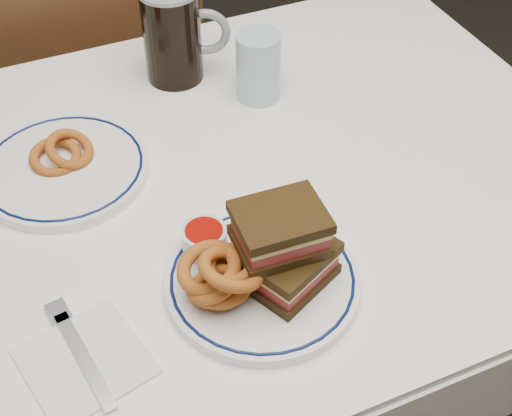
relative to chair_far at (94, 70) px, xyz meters
name	(u,v)px	position (x,y,z in m)	size (l,w,h in m)	color
dining_table	(201,231)	(0.02, -0.68, 0.11)	(1.27, 0.87, 0.75)	white
chair_far	(94,70)	(0.00, 0.00, 0.00)	(0.47, 0.47, 0.99)	#442E16
main_plate	(262,281)	(0.03, -0.90, 0.22)	(0.25, 0.25, 0.02)	white
reuben_sandwich	(285,247)	(0.05, -0.91, 0.28)	(0.13, 0.12, 0.11)	black
onion_rings_main	(222,277)	(-0.03, -0.91, 0.26)	(0.11, 0.11, 0.11)	brown
ketchup_ramekin	(204,238)	(-0.02, -0.82, 0.25)	(0.06, 0.06, 0.04)	silver
beer_mug	(174,33)	(0.08, -0.40, 0.30)	(0.15, 0.10, 0.17)	black
water_glass	(258,67)	(0.19, -0.51, 0.27)	(0.07, 0.07, 0.12)	#A3BFD3
far_plate	(64,169)	(-0.16, -0.58, 0.22)	(0.25, 0.25, 0.02)	white
onion_rings_far	(62,153)	(-0.16, -0.57, 0.24)	(0.10, 0.08, 0.06)	brown
napkin_fork	(84,359)	(-0.21, -0.92, 0.21)	(0.16, 0.18, 0.01)	silver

